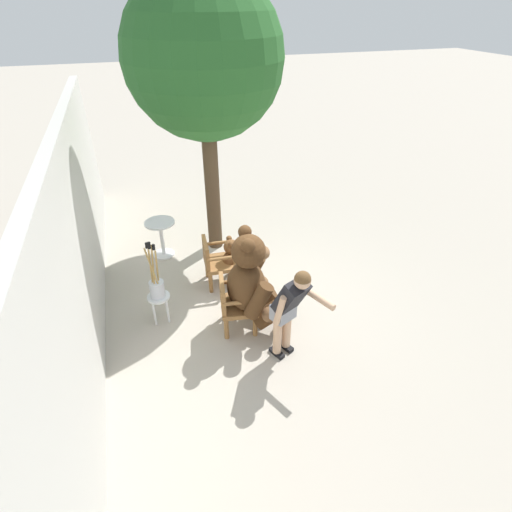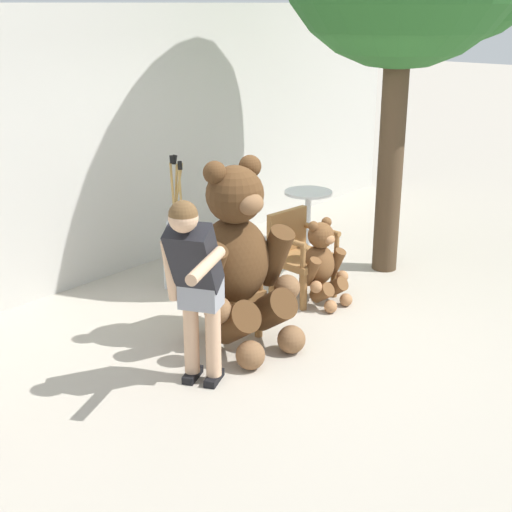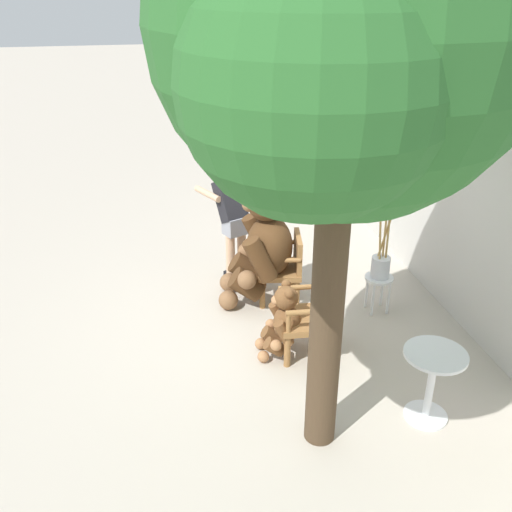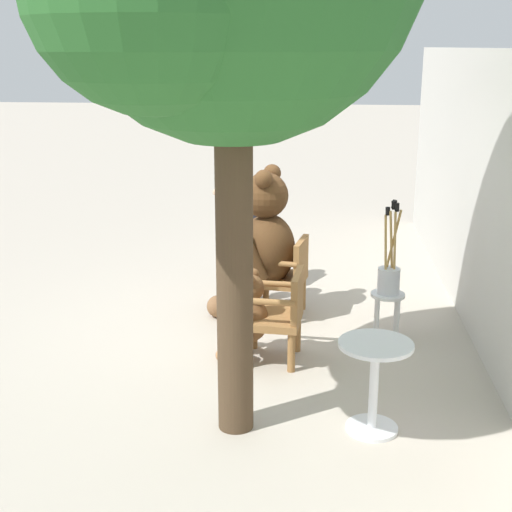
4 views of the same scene
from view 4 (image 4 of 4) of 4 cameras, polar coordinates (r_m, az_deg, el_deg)
ground_plane at (r=7.31m, az=-1.27°, el=-6.23°), size 60.00×60.00×0.00m
back_wall at (r=7.04m, az=18.51°, el=3.96°), size 10.00×0.16×2.80m
wooden_chair_left at (r=7.65m, az=2.37°, el=-1.50°), size 0.64×0.61×0.86m
wooden_chair_right at (r=6.56m, az=1.84°, el=-4.61°), size 0.60×0.56×0.86m
teddy_bear_large at (r=7.60m, az=0.40°, el=0.99°), size 1.00×0.99×1.62m
teddy_bear_small at (r=6.61m, az=-0.66°, el=-4.86°), size 0.51×0.50×0.85m
person_visitor at (r=8.34m, az=-0.95°, el=3.22°), size 0.70×0.68×1.53m
white_stool at (r=7.24m, az=10.46°, el=-3.74°), size 0.34×0.34×0.46m
brush_bucket at (r=7.14m, az=10.60°, el=-1.45°), size 0.22×0.22×0.94m
round_side_table at (r=5.47m, az=9.44°, el=-9.48°), size 0.56×0.56×0.72m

